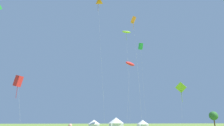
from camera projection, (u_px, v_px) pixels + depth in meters
The scene contains 11 objects.
kite_green_box at pixel (141, 46), 67.43m from camera, with size 1.42×2.53×28.11m.
kite_lime_parafoil at pixel (126, 32), 57.37m from camera, with size 2.72×1.86×27.65m.
kite_red_box at pixel (18, 81), 45.13m from camera, with size 3.23×2.08×12.26m.
kite_red_parafoil at pixel (130, 64), 57.17m from camera, with size 4.17×3.90×18.93m.
kite_orange_delta at pixel (98, 2), 59.21m from camera, with size 3.98×2.96×38.07m.
kite_orange_box at pixel (133, 20), 43.03m from camera, with size 1.33×2.28×24.24m.
kite_lime_diamond at pixel (181, 88), 55.04m from camera, with size 2.80×2.21×12.66m.
festival_tent_left at pixel (94, 123), 57.72m from camera, with size 3.70×3.70×2.41m.
festival_tent_right at pixel (116, 122), 58.85m from camera, with size 4.68×4.68×3.04m.
festival_tent_center at pixel (143, 123), 60.02m from camera, with size 3.61×3.61×2.34m.
tree_distant_left at pixel (214, 116), 77.39m from camera, with size 3.43×3.43×5.81m.
Camera 1 is at (-5.84, -3.83, 1.83)m, focal length 31.21 mm.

